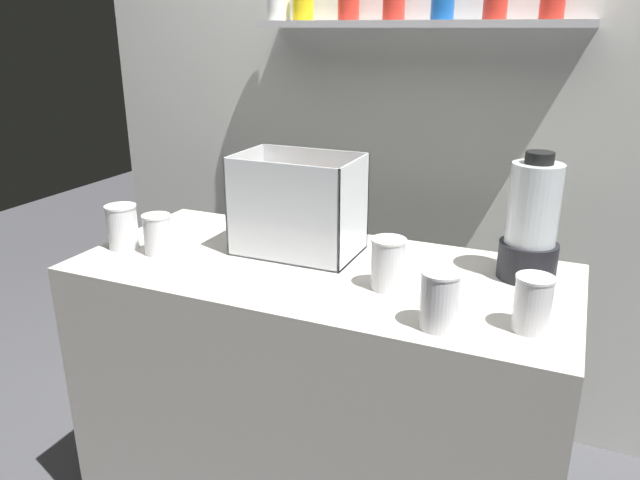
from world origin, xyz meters
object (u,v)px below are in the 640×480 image
Objects in this scene: carrot_display_bin at (297,223)px; blender_pitcher at (531,226)px; juice_cup_mango_left at (158,236)px; juice_cup_orange_far_right at (532,307)px; juice_cup_carrot_far_left at (123,230)px; juice_cup_carrot_middle at (388,267)px; juice_cup_mango_right at (439,302)px.

blender_pitcher is at bearing 5.84° from carrot_display_bin.
juice_cup_orange_far_right is (1.07, -0.06, 0.00)m from juice_cup_mango_left.
juice_cup_carrot_far_left and juice_cup_carrot_middle have the same top height.
juice_cup_carrot_middle is 1.05× the size of juice_cup_orange_far_right.
blender_pitcher reaches higher than juice_cup_mango_right.
juice_cup_mango_right reaches higher than juice_cup_orange_far_right.
carrot_display_bin reaches higher than juice_cup_orange_far_right.
blender_pitcher is at bearing 12.25° from juice_cup_carrot_far_left.
juice_cup_mango_right is 1.05× the size of juice_cup_orange_far_right.
juice_cup_mango_left is 0.93× the size of juice_cup_orange_far_right.
blender_pitcher reaches higher than juice_cup_mango_left.
juice_cup_carrot_middle is at bearing 165.69° from juice_cup_orange_far_right.
juice_cup_mango_left is 0.89× the size of juice_cup_carrot_middle.
carrot_display_bin is 2.77× the size of juice_cup_orange_far_right.
juice_cup_carrot_far_left is 1.00× the size of juice_cup_carrot_middle.
juice_cup_mango_right is (0.17, -0.16, 0.00)m from juice_cup_carrot_middle.
blender_pitcher is 2.66× the size of juice_cup_orange_far_right.
juice_cup_carrot_far_left is 0.99× the size of juice_cup_mango_right.
juice_cup_mango_left is 0.71m from juice_cup_carrot_middle.
juice_cup_carrot_middle is 0.37m from juice_cup_orange_far_right.
carrot_display_bin is at bearing 160.68° from juice_cup_orange_far_right.
juice_cup_mango_left is at bearing -153.86° from carrot_display_bin.
juice_cup_mango_right is at bearing -7.37° from juice_cup_carrot_far_left.
blender_pitcher is 0.33m from juice_cup_orange_far_right.
juice_cup_mango_left is (0.13, 0.00, -0.00)m from juice_cup_carrot_far_left.
blender_pitcher is 2.85× the size of juice_cup_mango_left.
blender_pitcher is at bearing 13.66° from juice_cup_mango_left.
carrot_display_bin is 1.04× the size of blender_pitcher.
blender_pitcher reaches higher than juice_cup_carrot_far_left.
juice_cup_carrot_far_left reaches higher than juice_cup_mango_left.
carrot_display_bin is at bearing 148.07° from juice_cup_mango_right.
juice_cup_mango_left is at bearing 0.60° from juice_cup_carrot_far_left.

